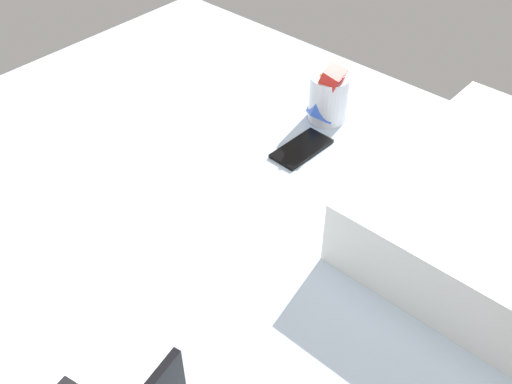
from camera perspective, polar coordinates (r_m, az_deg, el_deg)
name	(u,v)px	position (r cm, az deg, el deg)	size (l,w,h in cm)	color
bed_mattress	(99,294)	(115.77, -14.98, -9.51)	(180.00, 140.00, 18.00)	silver
snack_cup	(328,97)	(136.29, 7.01, 9.17)	(10.68, 9.00, 15.13)	silver
cell_phone	(302,149)	(128.94, 4.45, 4.22)	(6.80, 14.00, 0.80)	black
pillow	(490,204)	(114.20, 21.74, -1.07)	(52.00, 36.00, 13.00)	white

